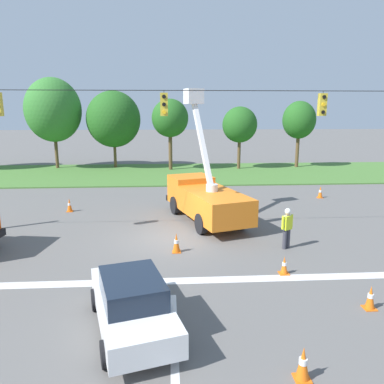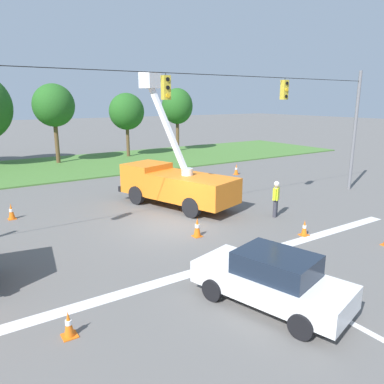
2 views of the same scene
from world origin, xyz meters
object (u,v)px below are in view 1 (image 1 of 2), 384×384
(tree_west, at_px, (53,110))
(traffic_cone_far_right, at_px, (284,265))
(utility_truck_bucket_lift, at_px, (205,196))
(traffic_cone_lane_edge_b, at_px, (370,298))
(sedan_white, at_px, (132,302))
(traffic_cone_foreground_left, at_px, (303,363))
(traffic_cone_centre_line, at_px, (176,243))
(road_worker, at_px, (287,226))
(tree_east, at_px, (170,118))
(tree_far_east, at_px, (240,125))
(traffic_cone_far_left, at_px, (320,192))
(tree_east_end, at_px, (299,120))
(traffic_cone_lane_edge_a, at_px, (70,205))
(tree_centre, at_px, (114,119))

(tree_west, height_order, traffic_cone_far_right, tree_west)
(utility_truck_bucket_lift, bearing_deg, tree_west, 124.59)
(tree_west, distance_m, utility_truck_bucket_lift, 23.53)
(utility_truck_bucket_lift, xyz_separation_m, traffic_cone_lane_edge_b, (4.01, -9.43, -0.97))
(sedan_white, relative_size, traffic_cone_far_right, 6.91)
(utility_truck_bucket_lift, relative_size, traffic_cone_lane_edge_b, 9.74)
(traffic_cone_foreground_left, bearing_deg, tree_west, 114.24)
(sedan_white, height_order, traffic_cone_centre_line, sedan_white)
(traffic_cone_centre_line, bearing_deg, road_worker, 1.86)
(tree_east, bearing_deg, utility_truck_bucket_lift, -84.34)
(sedan_white, bearing_deg, traffic_cone_centre_line, 76.78)
(tree_far_east, distance_m, traffic_cone_far_left, 13.64)
(tree_east, relative_size, traffic_cone_centre_line, 8.38)
(traffic_cone_lane_edge_b, distance_m, traffic_cone_centre_line, 7.47)
(tree_west, xyz_separation_m, traffic_cone_centre_line, (11.49, -23.54, -5.40))
(tree_east_end, distance_m, traffic_cone_lane_edge_a, 25.10)
(tree_far_east, relative_size, road_worker, 3.47)
(tree_centre, distance_m, utility_truck_bucket_lift, 20.63)
(traffic_cone_far_right, bearing_deg, tree_far_east, 83.25)
(traffic_cone_foreground_left, bearing_deg, traffic_cone_far_right, 76.92)
(traffic_cone_lane_edge_b, bearing_deg, tree_west, 121.05)
(sedan_white, height_order, traffic_cone_foreground_left, sedan_white)
(tree_centre, height_order, road_worker, tree_centre)
(tree_far_east, relative_size, sedan_white, 1.33)
(tree_east_end, relative_size, traffic_cone_lane_edge_b, 9.23)
(traffic_cone_lane_edge_b, bearing_deg, tree_centre, 111.73)
(tree_west, distance_m, road_worker, 28.84)
(tree_west, height_order, traffic_cone_lane_edge_b, tree_west)
(road_worker, relative_size, traffic_cone_lane_edge_a, 2.27)
(tree_east, relative_size, traffic_cone_far_left, 8.51)
(traffic_cone_far_left, bearing_deg, sedan_white, -127.07)
(traffic_cone_lane_edge_a, relative_size, traffic_cone_far_left, 0.97)
(traffic_cone_foreground_left, xyz_separation_m, traffic_cone_lane_edge_a, (-8.65, 14.50, -0.00))
(tree_east_end, bearing_deg, tree_far_east, -173.03)
(traffic_cone_far_left, relative_size, traffic_cone_centre_line, 0.99)
(tree_far_east, xyz_separation_m, traffic_cone_centre_line, (-6.70, -21.92, -3.98))
(tree_centre, relative_size, traffic_cone_lane_edge_b, 10.58)
(traffic_cone_lane_edge_b, xyz_separation_m, traffic_cone_centre_line, (-5.64, 4.91, 0.05))
(tree_east_end, bearing_deg, utility_truck_bucket_lift, -121.72)
(traffic_cone_lane_edge_b, bearing_deg, traffic_cone_far_left, 73.30)
(traffic_cone_far_left, distance_m, traffic_cone_centre_line, 13.56)
(sedan_white, bearing_deg, tree_centre, 98.57)
(traffic_cone_lane_edge_b, height_order, traffic_cone_far_left, traffic_cone_far_left)
(utility_truck_bucket_lift, relative_size, traffic_cone_foreground_left, 8.99)
(sedan_white, relative_size, traffic_cone_far_left, 5.72)
(utility_truck_bucket_lift, relative_size, traffic_cone_far_right, 10.60)
(tree_centre, relative_size, traffic_cone_far_right, 11.51)
(tree_east, bearing_deg, sedan_white, -92.56)
(traffic_cone_lane_edge_a, xyz_separation_m, traffic_cone_lane_edge_b, (11.70, -11.69, -0.03))
(traffic_cone_far_left, bearing_deg, traffic_cone_foreground_left, -113.28)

